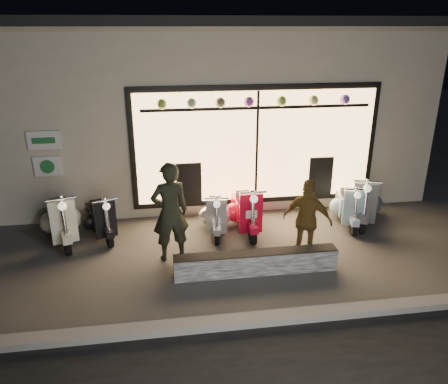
# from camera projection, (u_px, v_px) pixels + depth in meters

# --- Properties ---
(ground) EXTENTS (40.00, 40.00, 0.00)m
(ground) POSITION_uv_depth(u_px,v_px,m) (235.00, 255.00, 8.15)
(ground) COLOR #383533
(ground) RESTS_ON ground
(kerb) EXTENTS (40.00, 0.25, 0.12)m
(kerb) POSITION_uv_depth(u_px,v_px,m) (258.00, 320.00, 6.29)
(kerb) COLOR slate
(kerb) RESTS_ON ground
(shop_building) EXTENTS (10.20, 6.23, 4.20)m
(shop_building) POSITION_uv_depth(u_px,v_px,m) (205.00, 100.00, 12.00)
(shop_building) COLOR beige
(shop_building) RESTS_ON ground
(graffiti_barrier) EXTENTS (2.83, 0.28, 0.40)m
(graffiti_barrier) POSITION_uv_depth(u_px,v_px,m) (256.00, 263.00, 7.52)
(graffiti_barrier) COLOR black
(graffiti_barrier) RESTS_ON ground
(scooter_silver) EXTENTS (0.48, 1.29, 0.92)m
(scooter_silver) POSITION_uv_depth(u_px,v_px,m) (216.00, 213.00, 9.07)
(scooter_silver) COLOR black
(scooter_silver) RESTS_ON ground
(scooter_red) EXTENTS (0.46, 1.43, 1.03)m
(scooter_red) POSITION_uv_depth(u_px,v_px,m) (245.00, 210.00, 9.13)
(scooter_red) COLOR black
(scooter_red) RESTS_ON ground
(scooter_black) EXTENTS (0.71, 1.28, 0.92)m
(scooter_black) POSITION_uv_depth(u_px,v_px,m) (100.00, 217.00, 8.88)
(scooter_black) COLOR black
(scooter_black) RESTS_ON ground
(scooter_cream) EXTENTS (0.77, 1.49, 1.07)m
(scooter_cream) POSITION_uv_depth(u_px,v_px,m) (61.00, 218.00, 8.68)
(scooter_cream) COLOR black
(scooter_cream) RESTS_ON ground
(scooter_blue) EXTENTS (0.61, 1.34, 0.95)m
(scooter_blue) POSITION_uv_depth(u_px,v_px,m) (348.00, 205.00, 9.45)
(scooter_blue) COLOR black
(scooter_blue) RESTS_ON ground
(scooter_grey) EXTENTS (0.89, 1.47, 1.08)m
(scooter_grey) POSITION_uv_depth(u_px,v_px,m) (364.00, 200.00, 9.56)
(scooter_grey) COLOR black
(scooter_grey) RESTS_ON ground
(man) EXTENTS (0.75, 0.57, 1.85)m
(man) POSITION_uv_depth(u_px,v_px,m) (170.00, 212.00, 7.74)
(man) COLOR black
(man) RESTS_ON ground
(woman) EXTENTS (0.95, 0.78, 1.52)m
(woman) POSITION_uv_depth(u_px,v_px,m) (307.00, 220.00, 7.82)
(woman) COLOR brown
(woman) RESTS_ON ground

